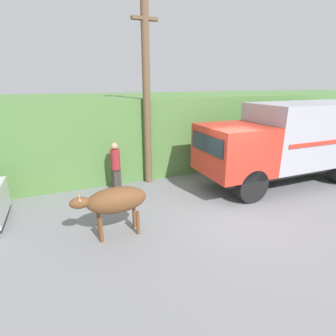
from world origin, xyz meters
name	(u,v)px	position (x,y,z in m)	size (l,w,h in m)	color
ground_plane	(230,212)	(0.00, 0.00, 0.00)	(60.00, 60.00, 0.00)	gray
hillside_embankment	(154,127)	(0.00, 6.81, 1.59)	(32.00, 6.43, 3.19)	#568442
building_backdrop	(14,151)	(-6.13, 5.04, 1.34)	(5.83, 2.70, 2.66)	#B2BCAD
cargo_truck	(293,139)	(3.65, 1.31, 1.71)	(7.12, 2.27, 3.04)	#2D2D2D
brown_cow	(115,201)	(-3.42, 0.11, 0.96)	(1.87, 0.66, 1.30)	brown
pedestrian_on_hill	(116,165)	(-2.80, 3.01, 0.99)	(0.42, 0.42, 1.78)	#38332D
utility_pole	(146,94)	(-1.45, 3.44, 3.37)	(0.90, 0.28, 6.56)	brown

